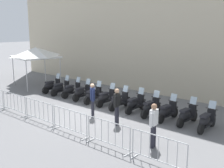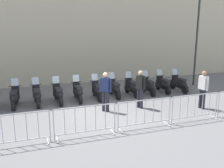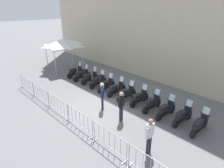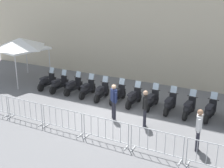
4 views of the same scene
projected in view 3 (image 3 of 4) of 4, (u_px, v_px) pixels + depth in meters
ground_plane at (98, 108)px, 12.49m from camera, size 120.00×120.00×0.00m
motorcycle_0 at (75, 72)px, 17.19m from camera, size 0.67×1.72×1.24m
motorcycle_1 at (81, 75)px, 16.51m from camera, size 0.62×1.72×1.24m
motorcycle_2 at (89, 78)px, 15.91m from camera, size 0.60×1.72×1.24m
motorcycle_3 at (97, 81)px, 15.23m from camera, size 0.71×1.71×1.24m
motorcycle_4 at (106, 85)px, 14.55m from camera, size 0.74×1.70×1.24m
motorcycle_5 at (116, 89)px, 13.93m from camera, size 0.65×1.72×1.24m
motorcycle_6 at (126, 94)px, 13.25m from camera, size 0.64×1.72×1.24m
motorcycle_7 at (139, 98)px, 12.67m from camera, size 0.66×1.72×1.24m
motorcycle_8 at (151, 104)px, 11.99m from camera, size 0.68×1.71×1.24m
motorcycle_9 at (165, 110)px, 11.31m from camera, size 0.62×1.72×1.24m
motorcycle_10 at (182, 116)px, 10.71m from camera, size 0.60×1.72×1.24m
motorcycle_11 at (199, 125)px, 9.97m from camera, size 0.66×1.72×1.24m
barrier_segment_0 at (27, 84)px, 14.54m from camera, size 2.06×0.81×1.07m
barrier_segment_1 at (41, 94)px, 13.09m from camera, size 2.06×0.81×1.07m
barrier_segment_2 at (58, 106)px, 11.65m from camera, size 2.06×0.81×1.07m
barrier_segment_3 at (80, 121)px, 10.20m from camera, size 2.06×0.81×1.07m
barrier_segment_4 at (109, 141)px, 8.76m from camera, size 2.06×0.81×1.07m
officer_near_row_end at (121, 105)px, 10.82m from camera, size 0.38×0.48×1.73m
officer_mid_plaza at (150, 134)px, 8.45m from camera, size 0.33×0.52×1.73m
officer_by_barriers at (102, 95)px, 11.95m from camera, size 0.49×0.37×1.73m
canopy_tent at (63, 43)px, 18.45m from camera, size 2.89×2.89×2.91m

